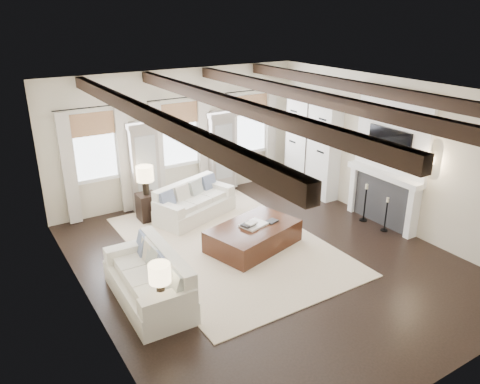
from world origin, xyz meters
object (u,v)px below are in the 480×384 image
side_table_front (162,312)px  sofa_back (193,204)px  side_table_back (147,207)px  sofa_left (152,281)px  ottoman (253,236)px

side_table_front → sofa_back: bearing=56.5°
side_table_back → sofa_left: bearing=-110.4°
sofa_back → ottoman: (0.35, -1.96, -0.09)m
sofa_back → side_table_front: sofa_back is taller
sofa_back → side_table_front: size_ratio=4.09×
sofa_back → sofa_left: (-2.07, -2.59, 0.03)m
side_table_back → ottoman: bearing=-60.9°
sofa_back → side_table_back: size_ratio=3.27×
side_table_back → side_table_front: bearing=-108.5°
ottoman → side_table_front: side_table_front is taller
ottoman → side_table_back: side_table_back is taller
ottoman → side_table_back: size_ratio=2.83×
sofa_left → ottoman: (2.42, 0.64, -0.12)m
sofa_back → side_table_back: sofa_back is taller
sofa_back → side_table_front: (-2.20, -3.32, -0.07)m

